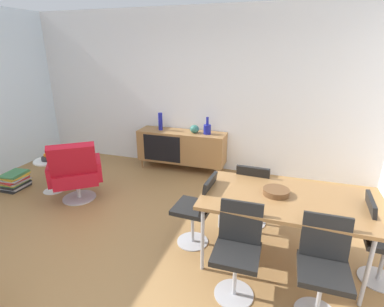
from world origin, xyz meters
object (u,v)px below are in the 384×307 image
at_px(wooden_bowl_on_table, 276,192).
at_px(dining_chair_near_window, 198,207).
at_px(vase_sculptural_dark, 194,129).
at_px(sideboard, 181,146).
at_px(vase_ceramic_small, 207,129).
at_px(lounge_chair_red, 75,171).
at_px(magazine_stack, 15,180).
at_px(side_table_round, 51,172).
at_px(dining_chair_back_left, 253,192).
at_px(fruit_bowl, 48,158).
at_px(vase_cobalt, 160,121).
at_px(dining_chair_front_right, 323,265).
at_px(dining_chair_far_end, 381,238).
at_px(dining_table, 284,201).
at_px(dining_chair_front_left, 237,248).

relative_size(wooden_bowl_on_table, dining_chair_near_window, 0.30).
height_order(vase_sculptural_dark, wooden_bowl_on_table, vase_sculptural_dark).
bearing_deg(wooden_bowl_on_table, sideboard, 131.28).
relative_size(sideboard, dining_chair_near_window, 1.87).
relative_size(sideboard, vase_ceramic_small, 5.32).
distance_m(lounge_chair_red, magazine_stack, 1.27).
bearing_deg(vase_sculptural_dark, side_table_round, -141.75).
bearing_deg(sideboard, dining_chair_near_window, -65.22).
xyz_separation_m(vase_ceramic_small, lounge_chair_red, (-1.51, -1.62, -0.35)).
relative_size(dining_chair_back_left, magazine_stack, 2.09).
bearing_deg(lounge_chair_red, fruit_bowl, 166.70).
xyz_separation_m(vase_cobalt, fruit_bowl, (-1.22, -1.48, -0.32)).
distance_m(vase_ceramic_small, dining_chair_back_left, 1.81).
bearing_deg(dining_chair_back_left, side_table_round, -179.97).
xyz_separation_m(dining_chair_front_right, lounge_chair_red, (-3.21, 0.98, -0.00)).
distance_m(vase_sculptural_dark, fruit_bowl, 2.40).
bearing_deg(dining_chair_front_right, sideboard, 130.05).
distance_m(vase_cobalt, magazine_stack, 2.55).
bearing_deg(dining_chair_far_end, wooden_bowl_on_table, 177.70).
height_order(dining_table, dining_chair_near_window, dining_chair_near_window).
distance_m(dining_table, dining_chair_far_end, 0.92).
distance_m(vase_cobalt, wooden_bowl_on_table, 2.93).
height_order(sideboard, vase_cobalt, vase_cobalt).
xyz_separation_m(vase_cobalt, dining_chair_back_left, (1.88, -1.47, -0.41)).
bearing_deg(fruit_bowl, wooden_bowl_on_table, -8.69).
bearing_deg(side_table_round, sideboard, 42.22).
height_order(sideboard, wooden_bowl_on_table, wooden_bowl_on_table).
height_order(dining_chair_front_left, magazine_stack, dining_chair_front_left).
distance_m(dining_chair_back_left, dining_chair_front_left, 1.12).
bearing_deg(side_table_round, dining_chair_front_left, -19.78).
height_order(dining_chair_front_right, magazine_stack, dining_chair_front_right).
xyz_separation_m(vase_ceramic_small, fruit_bowl, (-2.11, -1.48, -0.26)).
height_order(vase_ceramic_small, dining_chair_front_right, vase_ceramic_small).
bearing_deg(dining_chair_near_window, side_table_round, 167.67).
height_order(dining_chair_back_left, dining_chair_near_window, same).
height_order(dining_chair_far_end, dining_chair_front_right, same).
relative_size(sideboard, dining_table, 1.00).
xyz_separation_m(wooden_bowl_on_table, dining_chair_near_window, (-0.81, -0.05, -0.30)).
bearing_deg(dining_chair_far_end, magazine_stack, 175.01).
bearing_deg(dining_chair_front_left, vase_ceramic_small, 111.04).
bearing_deg(wooden_bowl_on_table, vase_sculptural_dark, 126.96).
relative_size(vase_sculptural_dark, dining_chair_back_left, 0.19).
bearing_deg(magazine_stack, wooden_bowl_on_table, -5.64).
height_order(sideboard, vase_sculptural_dark, vase_sculptural_dark).
xyz_separation_m(vase_sculptural_dark, dining_table, (1.58, -2.03, -0.09)).
bearing_deg(dining_chair_near_window, dining_chair_far_end, 0.20).
xyz_separation_m(dining_table, dining_chair_far_end, (0.89, 0.00, -0.23)).
height_order(sideboard, magazine_stack, sideboard).
distance_m(side_table_round, magazine_stack, 0.67).
bearing_deg(lounge_chair_red, dining_chair_back_left, 3.25).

